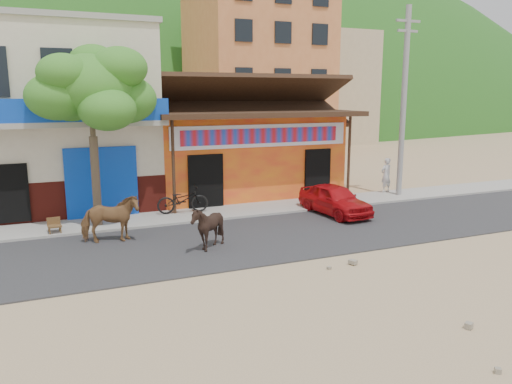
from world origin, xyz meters
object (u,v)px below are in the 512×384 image
at_px(red_car, 335,199).
at_px(scooter, 183,200).
at_px(utility_pole, 404,103).
at_px(cow_tan, 110,219).
at_px(tree, 93,136).
at_px(pedestrian, 386,175).
at_px(cow_dark, 208,227).
at_px(cafe_chair_right, 54,219).

height_order(red_car, scooter, red_car).
distance_m(utility_pole, cow_tan, 13.26).
relative_size(tree, scooter, 3.14).
distance_m(tree, red_car, 8.89).
height_order(utility_pole, pedestrian, utility_pole).
relative_size(utility_pole, cow_dark, 5.96).
height_order(red_car, cafe_chair_right, red_car).
distance_m(tree, cow_tan, 3.11).
bearing_deg(tree, red_car, -10.69).
bearing_deg(utility_pole, tree, -179.10).
xyz_separation_m(utility_pole, scooter, (-9.70, 0.34, -3.50)).
xyz_separation_m(tree, pedestrian, (12.60, 0.88, -2.22)).
relative_size(tree, pedestrian, 3.83).
xyz_separation_m(tree, cow_tan, (0.16, -2.04, -2.35)).
distance_m(utility_pole, red_car, 5.92).
bearing_deg(pedestrian, tree, -5.75).
relative_size(cow_tan, red_car, 0.52).
relative_size(red_car, pedestrian, 2.14).
relative_size(scooter, pedestrian, 1.22).
relative_size(cow_dark, scooter, 0.70).
relative_size(tree, cow_dark, 4.47).
bearing_deg(cow_tan, red_car, -79.08).
bearing_deg(cafe_chair_right, pedestrian, 0.58).
distance_m(cow_tan, scooter, 3.91).
height_order(tree, scooter, tree).
relative_size(cow_tan, pedestrian, 1.10).
distance_m(cow_tan, cow_dark, 3.11).
distance_m(utility_pole, cafe_chair_right, 14.66).
relative_size(tree, utility_pole, 0.75).
bearing_deg(cafe_chair_right, red_car, -11.36).
bearing_deg(scooter, utility_pole, -87.26).
relative_size(cow_tan, cow_dark, 1.29).
bearing_deg(cow_tan, pedestrian, -69.05).
distance_m(red_car, cafe_chair_right, 9.84).
distance_m(cow_tan, pedestrian, 12.77).
relative_size(red_car, scooter, 1.76).
xyz_separation_m(utility_pole, red_car, (-4.42, -1.78, -3.51)).
distance_m(tree, scooter, 4.02).
bearing_deg(cow_dark, utility_pole, 115.54).
bearing_deg(scooter, pedestrian, -83.21).
distance_m(cow_dark, red_car, 6.16).
xyz_separation_m(cow_dark, scooter, (0.43, 4.42, -0.09)).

